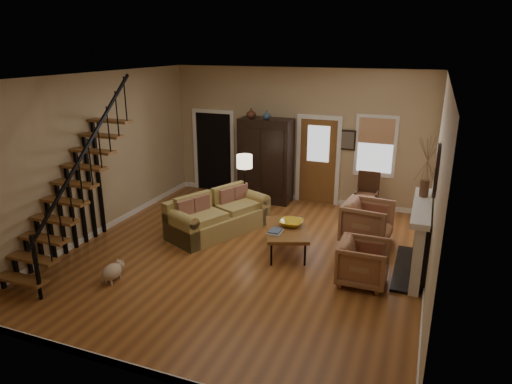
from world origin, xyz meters
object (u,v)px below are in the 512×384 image
(coffee_table, at_px, (286,240))
(side_chair, at_px, (367,195))
(armoire, at_px, (266,160))
(armchair_left, at_px, (363,263))
(armchair_right, at_px, (367,222))
(floor_lamp, at_px, (245,188))
(sofa, at_px, (219,214))

(coffee_table, bearing_deg, side_chair, 65.79)
(armoire, height_order, armchair_left, armoire)
(side_chair, bearing_deg, armchair_right, -81.17)
(armchair_left, height_order, side_chair, side_chair)
(armchair_right, bearing_deg, coffee_table, 133.03)
(floor_lamp, bearing_deg, armchair_left, -33.68)
(armchair_right, height_order, side_chair, side_chair)
(floor_lamp, relative_size, side_chair, 1.49)
(sofa, relative_size, coffee_table, 1.68)
(armoire, relative_size, floor_lamp, 1.39)
(sofa, relative_size, armchair_left, 2.69)
(armchair_left, relative_size, armchair_right, 0.87)
(sofa, bearing_deg, floor_lamp, 99.16)
(sofa, relative_size, side_chair, 2.13)
(armchair_left, distance_m, armchair_right, 1.72)
(armoire, relative_size, sofa, 0.96)
(armchair_right, distance_m, floor_lamp, 2.79)
(armoire, bearing_deg, side_chair, -4.48)
(floor_lamp, xyz_separation_m, side_chair, (2.52, 1.25, -0.25))
(side_chair, bearing_deg, coffee_table, -114.21)
(armchair_right, bearing_deg, armoire, 64.62)
(coffee_table, bearing_deg, floor_lamp, 137.27)
(sofa, height_order, coffee_table, sofa)
(coffee_table, relative_size, armchair_left, 1.60)
(armchair_right, bearing_deg, floor_lamp, 90.90)
(coffee_table, xyz_separation_m, armchair_right, (1.37, 1.03, 0.18))
(armchair_right, xyz_separation_m, floor_lamp, (-2.76, 0.25, 0.33))
(sofa, bearing_deg, side_chair, 62.07)
(armchair_left, bearing_deg, floor_lamp, 55.94)
(side_chair, bearing_deg, armoire, 175.52)
(sofa, bearing_deg, coffee_table, 10.30)
(armoire, distance_m, armchair_right, 3.32)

